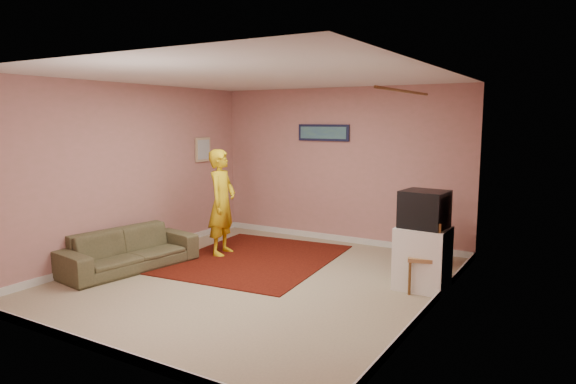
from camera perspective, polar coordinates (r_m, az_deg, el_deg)
The scene contains 26 objects.
ground at distance 6.81m, azimuth -3.46°, elevation -9.66°, with size 5.00×5.00×0.00m, color tan.
wall_back at distance 8.70m, azimuth 5.78°, elevation 2.93°, with size 4.50×0.02×2.60m, color tan.
wall_front at distance 4.71m, azimuth -20.99°, elevation -1.93°, with size 4.50×0.02×2.60m, color tan.
wall_left at distance 8.02m, azimuth -16.96°, elevation 2.18°, with size 0.02×5.00×2.60m, color tan.
wall_right at distance 5.59m, azimuth 15.84°, elevation -0.19°, with size 0.02×5.00×2.60m, color tan.
ceiling at distance 6.51m, azimuth -3.66°, elevation 12.69°, with size 4.50×5.00×0.02m, color silver.
baseboard_back at distance 8.89m, azimuth 5.64°, elevation -5.12°, with size 4.50×0.02×0.10m, color silver.
baseboard_front at distance 5.07m, azimuth -20.16°, elevation -15.95°, with size 4.50×0.02×0.10m, color silver.
baseboard_left at distance 8.23m, azimuth -16.56°, elevation -6.51°, with size 0.02×5.00×0.10m, color silver.
baseboard_right at distance 5.90m, azimuth 15.27°, elevation -12.29°, with size 0.02×5.00×0.10m, color silver.
window at distance 4.72m, azimuth 12.99°, elevation 0.26°, with size 0.01×1.10×1.50m, color black.
curtain_sheer at distance 4.61m, azimuth 12.17°, elevation -2.41°, with size 0.01×0.75×2.10m, color white.
curtain_floral at distance 5.28m, azimuth 14.46°, elevation -1.17°, with size 0.01×0.35×2.10m, color white.
curtain_rod at distance 4.70m, azimuth 12.81°, elevation 10.88°, with size 0.02×0.02×1.40m, color brown.
picture_back at distance 8.77m, azimuth 3.95°, elevation 6.59°, with size 0.95×0.04×0.28m.
picture_left at distance 9.12m, azimuth -9.42°, elevation 4.67°, with size 0.04×0.38×0.42m.
area_rug at distance 7.75m, azimuth -3.67°, elevation -7.41°, with size 2.15×2.68×0.01m, color #320A05.
tv_cabinet at distance 6.57m, azimuth 14.73°, elevation -7.10°, with size 0.60×0.55×0.77m, color white.
crt_tv at distance 6.44m, azimuth 14.88°, elevation -1.84°, with size 0.57×0.52×0.45m.
chair_a at distance 7.46m, azimuth 14.71°, elevation -3.69°, with size 0.54×0.53×0.52m.
dvd_player at distance 7.48m, azimuth 14.70°, elevation -4.16°, with size 0.38×0.27×0.07m, color #ABABAF.
blue_throw at distance 7.61m, azimuth 15.17°, elevation -2.03°, with size 0.38×0.05×0.40m, color #9BB8FF.
chair_b at distance 6.42m, azimuth 14.93°, elevation -6.08°, with size 0.47×0.49×0.48m.
game_console at distance 6.43m, azimuth 14.91°, elevation -6.62°, with size 0.24×0.18×0.05m, color silver.
sofa at distance 7.52m, azimuth -17.27°, elevation -6.13°, with size 1.90×0.74×0.55m, color brown.
person at distance 7.92m, azimuth -7.35°, elevation -1.16°, with size 0.59×0.39×1.63m, color gold.
Camera 1 is at (3.67, -5.35, 2.07)m, focal length 32.00 mm.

